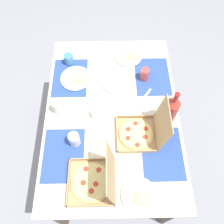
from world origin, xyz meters
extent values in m
plane|color=gray|center=(0.00, 0.00, 0.00)|extent=(6.00, 6.00, 0.00)
cylinder|color=#3F3328|center=(-0.63, -0.40, 0.35)|extent=(0.07, 0.07, 0.71)
cylinder|color=#3F3328|center=(0.63, -0.40, 0.35)|extent=(0.07, 0.07, 0.71)
cylinder|color=#3F3328|center=(-0.63, 0.40, 0.35)|extent=(0.07, 0.07, 0.71)
cylinder|color=#3F3328|center=(0.63, 0.40, 0.35)|extent=(0.07, 0.07, 0.71)
cube|color=beige|center=(0.00, 0.00, 0.72)|extent=(1.37, 0.93, 0.03)
cube|color=#2D4C9E|center=(-0.31, -0.31, 0.74)|extent=(0.36, 0.26, 0.00)
cube|color=#2D4C9E|center=(0.31, -0.31, 0.74)|extent=(0.36, 0.26, 0.00)
cube|color=#2D4C9E|center=(-0.31, 0.31, 0.74)|extent=(0.36, 0.26, 0.00)
cube|color=#2D4C9E|center=(0.31, 0.31, 0.74)|extent=(0.36, 0.26, 0.00)
cube|color=tan|center=(0.48, -0.13, 0.74)|extent=(0.28, 0.28, 0.01)
cube|color=tan|center=(0.35, -0.13, 0.76)|extent=(0.01, 0.28, 0.03)
cube|color=tan|center=(0.62, -0.13, 0.76)|extent=(0.01, 0.28, 0.03)
cube|color=tan|center=(0.48, -0.27, 0.76)|extent=(0.28, 0.01, 0.03)
cube|color=tan|center=(0.48, 0.01, 0.76)|extent=(0.28, 0.01, 0.03)
cylinder|color=#E0B76B|center=(0.48, -0.13, 0.75)|extent=(0.25, 0.25, 0.01)
cylinder|color=#EFD67F|center=(0.48, -0.13, 0.76)|extent=(0.22, 0.22, 0.00)
cylinder|color=red|center=(0.54, -0.13, 0.76)|extent=(0.03, 0.03, 0.00)
cylinder|color=red|center=(0.50, -0.10, 0.76)|extent=(0.03, 0.03, 0.00)
cylinder|color=red|center=(0.42, -0.09, 0.76)|extent=(0.03, 0.03, 0.00)
cylinder|color=red|center=(0.41, -0.17, 0.76)|extent=(0.03, 0.03, 0.00)
cylinder|color=red|center=(0.49, -0.18, 0.76)|extent=(0.03, 0.03, 0.00)
cube|color=tan|center=(0.48, -0.01, 0.91)|extent=(0.28, 0.05, 0.28)
cube|color=tan|center=(0.18, 0.16, 0.74)|extent=(0.26, 0.26, 0.01)
cube|color=tan|center=(0.05, 0.16, 0.76)|extent=(0.01, 0.26, 0.03)
cube|color=tan|center=(0.30, 0.16, 0.76)|extent=(0.01, 0.26, 0.03)
cube|color=tan|center=(0.18, 0.03, 0.76)|extent=(0.26, 0.01, 0.03)
cube|color=tan|center=(0.18, 0.28, 0.76)|extent=(0.26, 0.01, 0.03)
cylinder|color=#E0B76B|center=(0.18, 0.16, 0.75)|extent=(0.23, 0.23, 0.01)
cylinder|color=#EFD67F|center=(0.18, 0.16, 0.76)|extent=(0.20, 0.20, 0.00)
cylinder|color=red|center=(0.26, 0.16, 0.76)|extent=(0.03, 0.03, 0.00)
cylinder|color=red|center=(0.20, 0.21, 0.76)|extent=(0.03, 0.03, 0.00)
cylinder|color=red|center=(0.15, 0.22, 0.76)|extent=(0.03, 0.03, 0.00)
cylinder|color=red|center=(0.10, 0.16, 0.76)|extent=(0.03, 0.03, 0.00)
cylinder|color=red|center=(0.15, 0.10, 0.76)|extent=(0.03, 0.03, 0.00)
cylinder|color=red|center=(0.21, 0.10, 0.76)|extent=(0.03, 0.03, 0.00)
cube|color=tan|center=(0.18, 0.30, 0.90)|extent=(0.26, 0.04, 0.26)
cylinder|color=white|center=(-0.50, 0.14, 0.74)|extent=(0.21, 0.21, 0.01)
cylinder|color=white|center=(-0.50, 0.14, 0.75)|extent=(0.22, 0.22, 0.01)
cylinder|color=#E0B76B|center=(-0.50, 0.17, 0.76)|extent=(0.09, 0.09, 0.01)
cylinder|color=#EFD67F|center=(-0.50, 0.17, 0.77)|extent=(0.07, 0.07, 0.00)
cylinder|color=white|center=(-0.26, 0.04, 0.74)|extent=(0.23, 0.23, 0.01)
cylinder|color=white|center=(-0.26, 0.04, 0.75)|extent=(0.24, 0.24, 0.01)
cylinder|color=white|center=(-0.29, -0.27, 0.74)|extent=(0.22, 0.22, 0.01)
cylinder|color=white|center=(-0.29, -0.27, 0.75)|extent=(0.23, 0.23, 0.01)
cylinder|color=#E0B76B|center=(-0.28, -0.24, 0.76)|extent=(0.09, 0.09, 0.01)
cylinder|color=#EFD67F|center=(-0.28, -0.24, 0.77)|extent=(0.08, 0.08, 0.00)
cylinder|color=white|center=(0.56, 0.14, 0.74)|extent=(0.20, 0.20, 0.01)
cylinder|color=white|center=(0.56, 0.14, 0.75)|extent=(0.21, 0.21, 0.01)
cylinder|color=#E0B76B|center=(0.58, 0.15, 0.76)|extent=(0.08, 0.08, 0.01)
cylinder|color=#EFD67F|center=(0.58, 0.15, 0.77)|extent=(0.07, 0.07, 0.00)
cylinder|color=#B2382D|center=(0.07, 0.37, 0.85)|extent=(0.09, 0.09, 0.22)
cone|color=#B2382D|center=(0.07, 0.37, 0.98)|extent=(0.09, 0.09, 0.04)
cylinder|color=#B2382D|center=(0.07, 0.37, 1.02)|extent=(0.03, 0.03, 0.06)
cylinder|color=red|center=(0.07, 0.37, 1.06)|extent=(0.03, 0.03, 0.01)
cylinder|color=silver|center=(0.23, -0.24, 0.79)|extent=(0.07, 0.07, 0.10)
cylinder|color=#BF4742|center=(-0.29, 0.25, 0.79)|extent=(0.06, 0.06, 0.10)
cylinder|color=teal|center=(-0.45, -0.33, 0.78)|extent=(0.07, 0.07, 0.09)
cylinder|color=silver|center=(-0.02, -0.38, 0.79)|extent=(0.07, 0.07, 0.10)
cylinder|color=white|center=(0.01, -0.11, 0.76)|extent=(0.09, 0.09, 0.04)
cube|color=#B7B7BC|center=(-0.50, -0.15, 0.74)|extent=(0.16, 0.16, 0.00)
cube|color=#B7B7BC|center=(-0.11, 0.24, 0.74)|extent=(0.16, 0.12, 0.00)
camera|label=1|loc=(0.83, -0.02, 2.20)|focal=38.50mm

